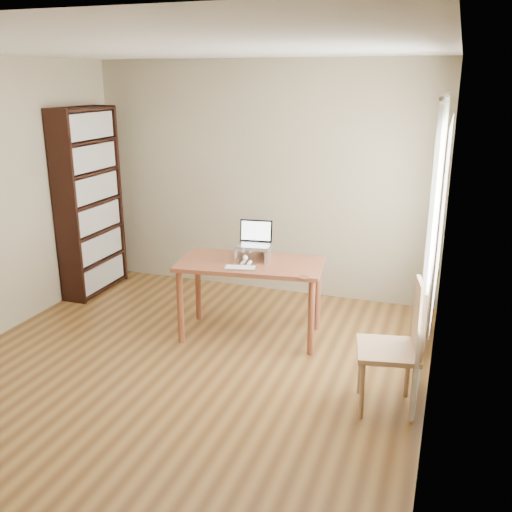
# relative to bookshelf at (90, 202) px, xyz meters

# --- Properties ---
(room) EXTENTS (4.04, 4.54, 2.64)m
(room) POSITION_rel_bookshelf_xyz_m (1.86, -1.54, 0.25)
(room) COLOR #573616
(room) RESTS_ON ground
(bookshelf) EXTENTS (0.30, 0.90, 2.10)m
(bookshelf) POSITION_rel_bookshelf_xyz_m (0.00, 0.00, 0.00)
(bookshelf) COLOR black
(bookshelf) RESTS_ON ground
(curtains) EXTENTS (0.03, 1.90, 2.25)m
(curtains) POSITION_rel_bookshelf_xyz_m (3.75, -0.75, 0.12)
(curtains) COLOR white
(curtains) RESTS_ON ground
(desk) EXTENTS (1.42, 0.84, 0.75)m
(desk) POSITION_rel_bookshelf_xyz_m (2.15, -0.59, -0.40)
(desk) COLOR brown
(desk) RESTS_ON ground
(laptop_stand) EXTENTS (0.32, 0.25, 0.13)m
(laptop_stand) POSITION_rel_bookshelf_xyz_m (2.15, -0.51, -0.22)
(laptop_stand) COLOR silver
(laptop_stand) RESTS_ON desk
(laptop) EXTENTS (0.34, 0.30, 0.22)m
(laptop) POSITION_rel_bookshelf_xyz_m (2.15, -0.45, -0.11)
(laptop) COLOR silver
(laptop) RESTS_ON laptop_stand
(keyboard) EXTENTS (0.30, 0.18, 0.02)m
(keyboard) POSITION_rel_bookshelf_xyz_m (2.13, -0.81, -0.29)
(keyboard) COLOR silver
(keyboard) RESTS_ON desk
(coaster) EXTENTS (0.10, 0.10, 0.01)m
(coaster) POSITION_rel_bookshelf_xyz_m (2.72, -0.85, -0.30)
(coaster) COLOR brown
(coaster) RESTS_ON desk
(cat) EXTENTS (0.25, 0.49, 0.16)m
(cat) POSITION_rel_bookshelf_xyz_m (2.12, -0.48, -0.23)
(cat) COLOR #494239
(cat) RESTS_ON desk
(chair) EXTENTS (0.52, 0.52, 1.01)m
(chair) POSITION_rel_bookshelf_xyz_m (3.61, -1.45, -0.50)
(chair) COLOR #A57A5A
(chair) RESTS_ON ground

